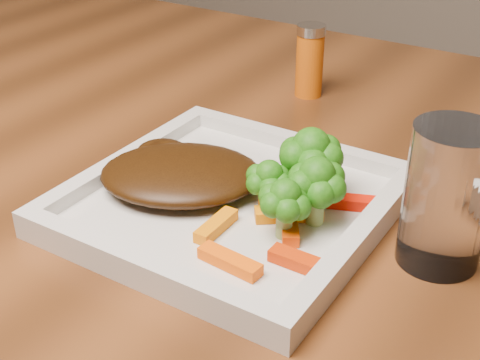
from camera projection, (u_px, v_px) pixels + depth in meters
The scene contains 16 objects.
plate at pixel (231, 206), 0.61m from camera, with size 0.27×0.27×0.01m, color silver.
steak at pixel (181, 174), 0.63m from camera, with size 0.15×0.12×0.03m, color #371E08.
broccoli_0 at pixel (310, 164), 0.60m from camera, with size 0.07×0.07×0.07m, color #247313, non-canonical shape.
broccoli_1 at pixel (316, 190), 0.57m from camera, with size 0.06×0.06×0.06m, color #376F12, non-canonical shape.
broccoli_2 at pixel (285, 206), 0.55m from camera, with size 0.05×0.05×0.06m, color #236E12, non-canonical shape.
broccoli_3 at pixel (269, 180), 0.58m from camera, with size 0.05×0.05×0.06m, color #2E7313, non-canonical shape.
carrot_0 at pixel (230, 261), 0.52m from camera, with size 0.06×0.01×0.01m, color #FF5A04.
carrot_1 at pixel (303, 263), 0.52m from camera, with size 0.06×0.02×0.01m, color red.
carrot_2 at pixel (216, 226), 0.57m from camera, with size 0.05×0.01×0.01m, color orange.
carrot_3 at pixel (358, 203), 0.60m from camera, with size 0.06×0.01×0.01m, color red.
carrot_4 at pixel (280, 177), 0.64m from camera, with size 0.05×0.01×0.01m, color #DE6503.
carrot_5 at pixel (289, 226), 0.57m from camera, with size 0.05×0.01×0.01m, color #FE4704.
carrot_6 at pixel (289, 214), 0.58m from camera, with size 0.06×0.02×0.01m, color orange.
spice_shaker at pixel (310, 61), 0.84m from camera, with size 0.03×0.03×0.09m, color #C4560A.
drinking_glass at pixel (446, 197), 0.52m from camera, with size 0.07×0.07×0.12m, color white.
carrot_7 at pixel (289, 204), 0.60m from camera, with size 0.05×0.01×0.01m, color #DB6403.
Camera 1 is at (0.53, -0.52, 1.08)m, focal length 50.00 mm.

